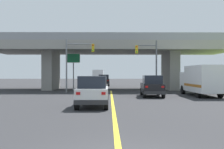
% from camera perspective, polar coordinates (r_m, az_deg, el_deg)
% --- Properties ---
extents(ground, '(160.00, 160.00, 0.00)m').
position_cam_1_polar(ground, '(37.64, -0.24, -3.14)').
color(ground, '#2B2B2D').
extents(overpass_bridge, '(32.32, 9.85, 7.18)m').
position_cam_1_polar(overpass_bridge, '(37.70, -0.24, 4.74)').
color(overpass_bridge, gray).
rests_on(overpass_bridge, ground).
extents(lane_divider_stripe, '(0.20, 27.89, 0.01)m').
position_cam_1_polar(lane_divider_stripe, '(20.65, 0.11, -5.86)').
color(lane_divider_stripe, yellow).
rests_on(lane_divider_stripe, ground).
extents(suv_lead, '(2.02, 4.49, 2.02)m').
position_cam_1_polar(suv_lead, '(17.94, -4.02, -3.54)').
color(suv_lead, silver).
rests_on(suv_lead, ground).
extents(suv_crossing, '(2.10, 4.48, 2.02)m').
position_cam_1_polar(suv_crossing, '(25.96, 8.39, -2.40)').
color(suv_crossing, black).
rests_on(suv_crossing, ground).
extents(box_truck, '(2.33, 7.35, 2.95)m').
position_cam_1_polar(box_truck, '(27.88, 18.27, -1.08)').
color(box_truck, silver).
rests_on(box_truck, ground).
extents(sedan_oncoming, '(2.03, 4.50, 2.02)m').
position_cam_1_polar(sedan_oncoming, '(48.37, -1.73, -1.21)').
color(sedan_oncoming, black).
rests_on(sedan_oncoming, ground).
extents(traffic_signal_nearside, '(2.55, 0.36, 6.04)m').
position_cam_1_polar(traffic_signal_nearside, '(31.87, 7.92, 3.16)').
color(traffic_signal_nearside, '#56595E').
rests_on(traffic_signal_nearside, ground).
extents(traffic_signal_farside, '(3.36, 0.36, 6.20)m').
position_cam_1_polar(traffic_signal_farside, '(32.15, -7.67, 3.45)').
color(traffic_signal_farside, slate).
rests_on(traffic_signal_farside, ground).
extents(highway_sign, '(1.75, 0.17, 4.97)m').
position_cam_1_polar(highway_sign, '(35.87, -8.11, 2.61)').
color(highway_sign, slate).
rests_on(highway_sign, ground).
extents(semi_truck_distant, '(2.33, 7.52, 3.03)m').
position_cam_1_polar(semi_truck_distant, '(62.64, -2.89, -0.35)').
color(semi_truck_distant, red).
rests_on(semi_truck_distant, ground).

